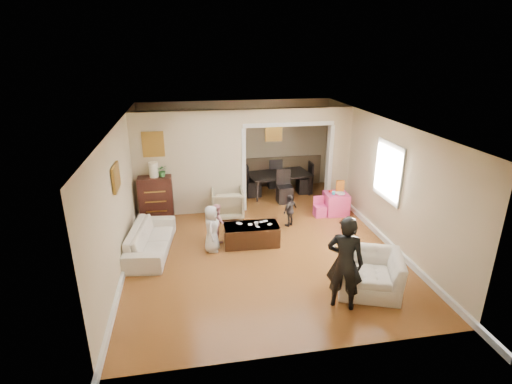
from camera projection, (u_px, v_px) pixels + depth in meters
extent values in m
plane|color=#965426|center=(258.00, 239.00, 8.72)|extent=(7.00, 7.00, 0.00)
cube|color=#C4AF8F|center=(190.00, 164.00, 9.70)|extent=(2.75, 0.18, 2.60)
cube|color=#C4AF8F|center=(338.00, 157.00, 10.33)|extent=(0.55, 0.18, 2.60)
cube|color=#C4AF8F|center=(288.00, 115.00, 9.72)|extent=(2.22, 0.18, 0.35)
cube|color=white|center=(389.00, 172.00, 8.26)|extent=(0.03, 0.95, 1.10)
cube|color=brown|center=(153.00, 144.00, 9.28)|extent=(0.45, 0.03, 0.55)
cube|color=brown|center=(116.00, 177.00, 7.09)|extent=(0.03, 0.55, 0.40)
cube|color=brown|center=(274.00, 131.00, 11.48)|extent=(0.45, 0.03, 0.55)
imported|color=silver|center=(151.00, 239.00, 8.11)|extent=(0.98, 1.99, 0.56)
imported|color=tan|center=(228.00, 203.00, 9.76)|extent=(0.81, 0.83, 0.72)
imported|color=silver|center=(369.00, 273.00, 6.79)|extent=(1.33, 1.25, 0.69)
cube|color=black|center=(156.00, 198.00, 9.57)|extent=(0.80, 0.45, 1.10)
cylinder|color=#F1EAC5|center=(154.00, 170.00, 9.32)|extent=(0.22, 0.22, 0.36)
imported|color=#346D30|center=(162.00, 171.00, 9.36)|extent=(0.26, 0.23, 0.29)
cube|color=#3A2112|center=(251.00, 235.00, 8.45)|extent=(1.19, 0.63, 0.44)
imported|color=white|center=(256.00, 224.00, 8.33)|extent=(0.10, 0.10, 0.09)
cube|color=#EB3D83|center=(336.00, 203.00, 9.99)|extent=(0.59, 0.59, 0.54)
cube|color=yellow|center=(340.00, 186.00, 9.96)|extent=(0.20, 0.08, 0.30)
cylinder|color=#2AC6D3|center=(334.00, 193.00, 9.82)|extent=(0.08, 0.08, 0.08)
cube|color=red|center=(330.00, 191.00, 9.98)|extent=(0.09, 0.08, 0.05)
imported|color=silver|center=(340.00, 194.00, 9.79)|extent=(0.23, 0.23, 0.06)
imported|color=black|center=(279.00, 184.00, 11.30)|extent=(1.86, 1.20, 0.61)
imported|color=black|center=(345.00, 263.00, 6.22)|extent=(0.70, 0.62, 1.61)
imported|color=silver|center=(212.00, 229.00, 8.08)|extent=(0.42, 0.54, 1.00)
imported|color=#C77C84|center=(217.00, 222.00, 8.54)|extent=(0.43, 0.49, 0.85)
imported|color=black|center=(290.00, 210.00, 9.26)|extent=(0.48, 0.43, 0.79)
cube|color=white|center=(258.00, 227.00, 8.31)|extent=(0.08, 0.09, 0.00)
cube|color=white|center=(265.00, 221.00, 8.58)|extent=(0.11, 0.09, 0.00)
cube|color=white|center=(238.00, 223.00, 8.48)|extent=(0.10, 0.11, 0.00)
cube|color=white|center=(240.00, 224.00, 8.45)|extent=(0.10, 0.11, 0.00)
cube|color=white|center=(250.00, 224.00, 8.42)|extent=(0.09, 0.11, 0.00)
cube|color=white|center=(270.00, 224.00, 8.43)|extent=(0.12, 0.12, 0.00)
cube|color=white|center=(261.00, 222.00, 8.53)|extent=(0.09, 0.10, 0.00)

